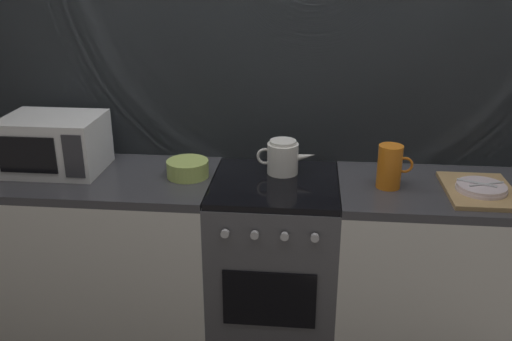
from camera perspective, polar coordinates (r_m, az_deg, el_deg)
name	(u,v)px	position (r m, az deg, el deg)	size (l,w,h in m)	color
ground_plane	(273,338)	(3.08, 1.73, -16.77)	(8.00, 8.00, 0.00)	#47423D
back_wall	(280,102)	(2.83, 2.47, 7.03)	(3.60, 0.05, 2.40)	gray
counter_left	(99,255)	(3.01, -15.72, -8.34)	(1.20, 0.60, 0.90)	silver
stove_unit	(274,265)	(2.82, 1.83, -9.58)	(0.60, 0.63, 0.90)	#4C4C51
counter_right	(459,274)	(2.92, 20.04, -9.89)	(1.20, 0.60, 0.90)	silver
microwave	(55,144)	(2.88, -19.89, 2.60)	(0.46, 0.35, 0.27)	white
kettle	(283,157)	(2.69, 2.77, 1.37)	(0.28, 0.15, 0.17)	white
mixing_bowl	(188,169)	(2.68, -6.99, 0.20)	(0.20, 0.20, 0.08)	#B7D166
pitcher	(390,166)	(2.59, 13.51, 0.40)	(0.16, 0.11, 0.20)	orange
dish_pile	(480,190)	(2.67, 21.91, -1.83)	(0.30, 0.40, 0.06)	tan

